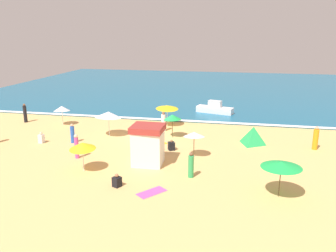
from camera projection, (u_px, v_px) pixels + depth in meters
name	position (u px, v px, depth m)	size (l,w,h in m)	color
ground_plane	(151.00, 139.00, 28.78)	(60.00, 60.00, 0.00)	#E5B26B
ocean_water	(194.00, 87.00, 55.19)	(60.00, 44.00, 0.10)	#196084
wave_breaker_foam	(166.00, 120.00, 34.69)	(57.00, 0.70, 0.01)	white
lifeguard_cabana	(148.00, 144.00, 23.03)	(2.11, 1.99, 2.72)	white
beach_umbrella_0	(82.00, 146.00, 21.74)	(1.71, 1.74, 2.01)	silver
beach_umbrella_1	(62.00, 109.00, 32.69)	(2.06, 2.08, 1.93)	silver
beach_umbrella_2	(172.00, 117.00, 28.80)	(2.16, 2.16, 2.02)	#4C3823
beach_umbrella_3	(194.00, 134.00, 24.26)	(1.74, 1.76, 1.94)	#4C3823
beach_umbrella_4	(281.00, 165.00, 18.28)	(3.04, 3.03, 2.05)	#4C3823
beach_umbrella_5	(167.00, 107.00, 32.33)	(2.92, 2.93, 2.08)	silver
beach_umbrella_6	(108.00, 115.00, 29.18)	(3.00, 3.02, 2.25)	silver
beach_tent	(253.00, 135.00, 27.47)	(2.19, 2.40, 1.39)	green
beachgoer_0	(41.00, 138.00, 27.70)	(0.43, 0.43, 0.91)	white
beachgoer_1	(191.00, 166.00, 21.05)	(0.49, 0.49, 1.63)	green
beachgoer_2	(171.00, 146.00, 26.03)	(0.62, 0.62, 0.82)	black
beachgoer_4	(25.00, 114.00, 33.88)	(0.40, 0.40, 1.88)	black
beachgoer_6	(316.00, 139.00, 26.05)	(0.53, 0.53, 1.83)	orange
beachgoer_7	(77.00, 146.00, 24.24)	(0.37, 0.37, 1.77)	#D84CA5
beachgoer_8	(73.00, 134.00, 27.64)	(0.45, 0.45, 1.59)	blue
beachgoer_9	(163.00, 122.00, 30.87)	(0.53, 0.53, 1.81)	white
beachgoer_10	(117.00, 181.00, 19.88)	(0.58, 0.58, 0.80)	black
beach_towel_0	(152.00, 192.00, 19.23)	(1.68, 1.81, 0.01)	#D84CA5
beach_towel_1	(160.00, 143.00, 27.79)	(1.36, 1.37, 0.01)	orange
small_boat_0	(215.00, 109.00, 37.48)	(4.16, 2.16, 1.37)	white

